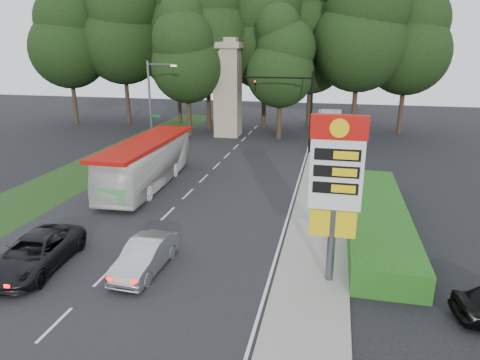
% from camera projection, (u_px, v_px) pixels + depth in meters
% --- Properties ---
extents(ground, '(120.00, 120.00, 0.00)m').
position_uv_depth(ground, '(100.00, 281.00, 17.59)').
color(ground, black).
rests_on(ground, ground).
extents(road_surface, '(14.00, 80.00, 0.02)m').
position_uv_depth(road_surface, '(193.00, 189.00, 28.76)').
color(road_surface, black).
rests_on(road_surface, ground).
extents(sidewalk_right, '(3.00, 80.00, 0.12)m').
position_uv_depth(sidewalk_right, '(321.00, 198.00, 27.00)').
color(sidewalk_right, gray).
rests_on(sidewalk_right, ground).
extents(grass_verge_left, '(5.00, 50.00, 0.02)m').
position_uv_depth(grass_verge_left, '(109.00, 159.00, 36.30)').
color(grass_verge_left, '#193814').
rests_on(grass_verge_left, ground).
extents(hedge, '(3.00, 14.00, 1.20)m').
position_uv_depth(hedge, '(376.00, 218.00, 22.50)').
color(hedge, '#1B5316').
rests_on(hedge, ground).
extents(gas_station_pylon, '(2.10, 0.45, 6.85)m').
position_uv_depth(gas_station_pylon, '(336.00, 178.00, 16.22)').
color(gas_station_pylon, '#59595E').
rests_on(gas_station_pylon, ground).
extents(traffic_signal_mast, '(6.10, 0.35, 7.20)m').
position_uv_depth(traffic_signal_mast, '(296.00, 100.00, 37.37)').
color(traffic_signal_mast, black).
rests_on(traffic_signal_mast, ground).
extents(streetlight_signs, '(2.75, 0.98, 8.00)m').
position_uv_depth(streetlight_signs, '(152.00, 102.00, 38.19)').
color(streetlight_signs, '#59595E').
rests_on(streetlight_signs, ground).
extents(monument, '(3.00, 3.00, 10.05)m').
position_uv_depth(monument, '(228.00, 87.00, 44.41)').
color(monument, gray).
rests_on(monument, ground).
extents(tree_far_west, '(8.96, 8.96, 17.60)m').
position_uv_depth(tree_far_west, '(67.00, 33.00, 49.64)').
color(tree_far_west, '#2D2116').
rests_on(tree_far_west, ground).
extents(tree_west_mid, '(9.80, 9.80, 19.25)m').
position_uv_depth(tree_west_mid, '(122.00, 24.00, 49.96)').
color(tree_west_mid, '#2D2116').
rests_on(tree_west_mid, ground).
extents(tree_west_near, '(8.40, 8.40, 16.50)m').
position_uv_depth(tree_west_near, '(177.00, 39.00, 51.10)').
color(tree_west_near, '#2D2116').
rests_on(tree_west_near, ground).
extents(tree_center_left, '(10.08, 10.08, 19.80)m').
position_uv_depth(tree_center_left, '(207.00, 19.00, 45.74)').
color(tree_center_left, '#2D2116').
rests_on(tree_center_left, ground).
extents(tree_center_right, '(9.24, 9.24, 18.15)m').
position_uv_depth(tree_center_right, '(265.00, 29.00, 46.67)').
color(tree_center_right, '#2D2116').
rests_on(tree_center_right, ground).
extents(tree_east_near, '(8.12, 8.12, 15.95)m').
position_uv_depth(tree_east_near, '(312.00, 42.00, 47.91)').
color(tree_east_near, '#2D2116').
rests_on(tree_east_near, ground).
extents(tree_east_mid, '(9.52, 9.52, 18.70)m').
position_uv_depth(tree_east_mid, '(361.00, 24.00, 42.66)').
color(tree_east_mid, '#2D2116').
rests_on(tree_east_mid, ground).
extents(tree_far_east, '(8.68, 8.68, 17.05)m').
position_uv_depth(tree_far_east, '(409.00, 34.00, 43.80)').
color(tree_far_east, '#2D2116').
rests_on(tree_far_east, ground).
extents(tree_monument_left, '(7.28, 7.28, 14.30)m').
position_uv_depth(tree_monument_left, '(187.00, 52.00, 43.23)').
color(tree_monument_left, '#2D2116').
rests_on(tree_monument_left, ground).
extents(tree_monument_right, '(6.72, 6.72, 13.20)m').
position_uv_depth(tree_monument_right, '(281.00, 59.00, 41.94)').
color(tree_monument_right, '#2D2116').
rests_on(tree_monument_right, ground).
extents(transit_bus, '(3.18, 11.45, 3.16)m').
position_uv_depth(transit_bus, '(147.00, 163.00, 29.19)').
color(transit_bus, white).
rests_on(transit_bus, ground).
extents(sedan_silver, '(1.60, 4.22, 1.37)m').
position_uv_depth(sedan_silver, '(145.00, 256.00, 18.19)').
color(sedan_silver, '#B0B2B8').
rests_on(sedan_silver, ground).
extents(suv_charcoal, '(2.86, 5.42, 1.45)m').
position_uv_depth(suv_charcoal, '(35.00, 253.00, 18.38)').
color(suv_charcoal, black).
rests_on(suv_charcoal, ground).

